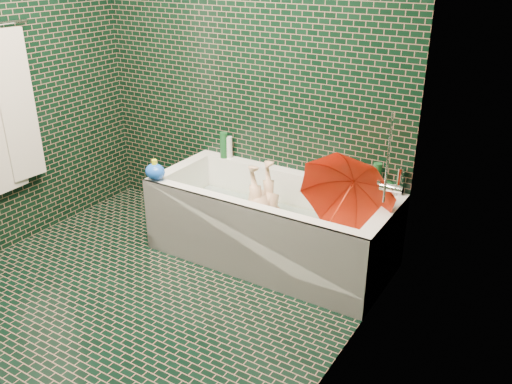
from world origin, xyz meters
The scene contains 19 objects.
floor centered at (0.00, 0.00, 0.00)m, with size 2.80×2.80×0.00m, color black.
wall_back centered at (0.00, 1.40, 1.25)m, with size 2.80×2.80×0.00m, color black.
wall_right centered at (1.30, 0.00, 1.25)m, with size 2.80×2.80×0.00m, color black.
bathtub centered at (0.45, 1.01, 0.21)m, with size 1.70×0.75×0.55m.
bath_mat centered at (0.45, 1.02, 0.16)m, with size 1.35×0.47×0.01m, color green.
water centered at (0.45, 1.02, 0.30)m, with size 1.48×0.53×0.00m, color silver.
towel centered at (-1.24, 0.24, 1.03)m, with size 0.08×0.44×1.12m.
faucet centered at (1.26, 1.02, 0.77)m, with size 0.18×0.19×0.55m.
child centered at (0.42, 0.98, 0.31)m, with size 0.29×0.19×0.81m, color #DCAE8A.
umbrella centered at (1.00, 0.93, 0.59)m, with size 0.61×0.61×0.54m, color red.
soap_bottle_a centered at (1.17, 1.31, 0.55)m, with size 0.11×0.11×0.28m, color white.
soap_bottle_b centered at (1.17, 1.34, 0.55)m, with size 0.08×0.08×0.18m, color #63217C.
soap_bottle_c centered at (1.15, 1.34, 0.55)m, with size 0.15×0.15×0.19m, color #164D22.
bottle_right_tall centered at (1.08, 1.34, 0.65)m, with size 0.06×0.06×0.20m, color #164D22.
bottle_right_pump centered at (1.24, 1.35, 0.65)m, with size 0.05×0.05×0.19m, color silver.
bottle_left_tall centered at (-0.16, 1.33, 0.65)m, with size 0.06×0.06×0.21m, color #164D22.
bottle_left_short centered at (-0.13, 1.35, 0.63)m, with size 0.05×0.05×0.17m, color white.
rubber_duck centered at (0.91, 1.36, 0.59)m, with size 0.12×0.08×0.10m.
bath_toy centered at (-0.32, 0.70, 0.61)m, with size 0.16×0.14×0.15m.
Camera 1 is at (2.15, -1.95, 2.04)m, focal length 38.00 mm.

